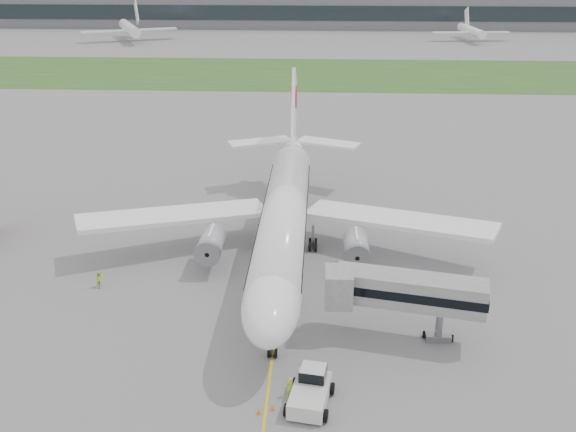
# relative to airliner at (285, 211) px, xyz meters

# --- Properties ---
(ground) EXTENTS (600.00, 600.00, 0.00)m
(ground) POSITION_rel_airliner_xyz_m (0.00, -4.87, -5.66)
(ground) COLOR gray
(ground) RESTS_ON ground
(apron_markings) EXTENTS (70.00, 70.00, 0.04)m
(apron_markings) POSITION_rel_airliner_xyz_m (0.00, -9.87, -5.66)
(apron_markings) COLOR gold
(apron_markings) RESTS_ON ground
(grass_strip) EXTENTS (600.00, 50.00, 0.02)m
(grass_strip) POSITION_rel_airliner_xyz_m (0.00, 115.13, -5.65)
(grass_strip) COLOR #32541F
(grass_strip) RESTS_ON ground
(terminal_building) EXTENTS (320.00, 22.30, 14.00)m
(terminal_building) POSITION_rel_airliner_xyz_m (0.00, 225.00, 1.34)
(terminal_building) COLOR slate
(terminal_building) RESTS_ON ground
(control_tower) EXTENTS (12.00, 12.00, 56.00)m
(control_tower) POSITION_rel_airliner_xyz_m (-90.00, 227.13, -5.66)
(control_tower) COLOR slate
(control_tower) RESTS_ON ground
(airliner) EXTENTS (48.13, 53.95, 17.88)m
(airliner) POSITION_rel_airliner_xyz_m (0.00, 0.00, 0.00)
(airliner) COLOR white
(airliner) RESTS_ON ground
(pushback_tug) EXTENTS (4.03, 5.36, 2.54)m
(pushback_tug) POSITION_rel_airliner_xyz_m (3.47, -25.65, -4.49)
(pushback_tug) COLOR silver
(pushback_tug) RESTS_ON ground
(jet_bridge) EXTENTS (14.53, 5.71, 6.63)m
(jet_bridge) POSITION_rel_airliner_xyz_m (11.19, -16.21, -0.76)
(jet_bridge) COLOR #A1A1A3
(jet_bridge) RESTS_ON ground
(safety_cone_left) EXTENTS (0.39, 0.39, 0.53)m
(safety_cone_left) POSITION_rel_airliner_xyz_m (-0.50, -27.39, -5.40)
(safety_cone_left) COLOR orange
(safety_cone_left) RESTS_ON ground
(safety_cone_right) EXTENTS (0.37, 0.37, 0.51)m
(safety_cone_right) POSITION_rel_airliner_xyz_m (0.50, -26.89, -5.41)
(safety_cone_right) COLOR orange
(safety_cone_right) RESTS_ON ground
(ground_crew_near) EXTENTS (0.79, 0.73, 1.81)m
(ground_crew_near) POSITION_rel_airliner_xyz_m (1.79, -25.11, -4.75)
(ground_crew_near) COLOR #B4E225
(ground_crew_near) RESTS_ON ground
(ground_crew_far) EXTENTS (0.79, 0.96, 1.81)m
(ground_crew_far) POSITION_rel_airliner_xyz_m (-19.15, -8.28, -4.76)
(ground_crew_far) COLOR #C1E726
(ground_crew_far) RESTS_ON ground
(distant_aircraft_left) EXTENTS (44.69, 42.59, 13.43)m
(distant_aircraft_left) POSITION_rel_airliner_xyz_m (-68.35, 178.00, -5.66)
(distant_aircraft_left) COLOR white
(distant_aircraft_left) RESTS_ON ground
(distant_aircraft_right) EXTENTS (31.18, 28.16, 10.99)m
(distant_aircraft_right) POSITION_rel_airliner_xyz_m (59.60, 184.31, -5.66)
(distant_aircraft_right) COLOR white
(distant_aircraft_right) RESTS_ON ground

